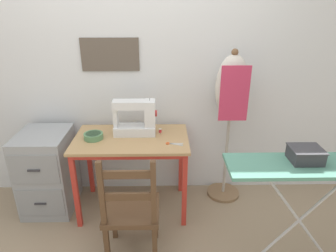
% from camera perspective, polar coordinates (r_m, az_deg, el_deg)
% --- Properties ---
extents(ground_plane, '(14.00, 14.00, 0.00)m').
position_cam_1_polar(ground_plane, '(2.77, -6.91, -18.69)').
color(ground_plane, gray).
extents(wall_back, '(10.00, 0.07, 2.55)m').
position_cam_1_polar(wall_back, '(2.79, -6.88, 11.26)').
color(wall_back, silver).
rests_on(wall_back, ground_plane).
extents(sewing_table, '(0.99, 0.59, 0.73)m').
position_cam_1_polar(sewing_table, '(2.64, -6.98, -4.21)').
color(sewing_table, tan).
rests_on(sewing_table, ground_plane).
extents(sewing_machine, '(0.38, 0.15, 0.34)m').
position_cam_1_polar(sewing_machine, '(2.62, -5.89, 1.40)').
color(sewing_machine, white).
rests_on(sewing_machine, sewing_table).
extents(fabric_bowl, '(0.16, 0.16, 0.05)m').
position_cam_1_polar(fabric_bowl, '(2.64, -14.01, -1.83)').
color(fabric_bowl, '#56895B').
rests_on(fabric_bowl, sewing_table).
extents(scissors, '(0.15, 0.06, 0.01)m').
position_cam_1_polar(scissors, '(2.48, 0.71, -3.39)').
color(scissors, silver).
rests_on(scissors, sewing_table).
extents(thread_spool_near_machine, '(0.03, 0.03, 0.04)m').
position_cam_1_polar(thread_spool_near_machine, '(2.68, -1.49, -0.93)').
color(thread_spool_near_machine, red).
rests_on(thread_spool_near_machine, sewing_table).
extents(wooden_chair, '(0.40, 0.38, 0.90)m').
position_cam_1_polar(wooden_chair, '(2.27, -7.01, -15.78)').
color(wooden_chair, '#513823').
rests_on(wooden_chair, ground_plane).
extents(filing_cabinet, '(0.43, 0.52, 0.75)m').
position_cam_1_polar(filing_cabinet, '(2.99, -21.91, -8.02)').
color(filing_cabinet, '#93999E').
rests_on(filing_cabinet, ground_plane).
extents(dress_form, '(0.32, 0.32, 1.46)m').
position_cam_1_polar(dress_form, '(2.73, 11.93, 5.33)').
color(dress_form, '#846647').
rests_on(dress_form, ground_plane).
extents(ironing_board, '(1.07, 0.31, 0.88)m').
position_cam_1_polar(ironing_board, '(2.14, 25.36, -7.79)').
color(ironing_board, '#518E7A').
rests_on(ironing_board, ground_plane).
extents(storage_box, '(0.20, 0.17, 0.09)m').
position_cam_1_polar(storage_box, '(2.11, 24.72, -4.97)').
color(storage_box, '#333338').
rests_on(storage_box, ironing_board).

